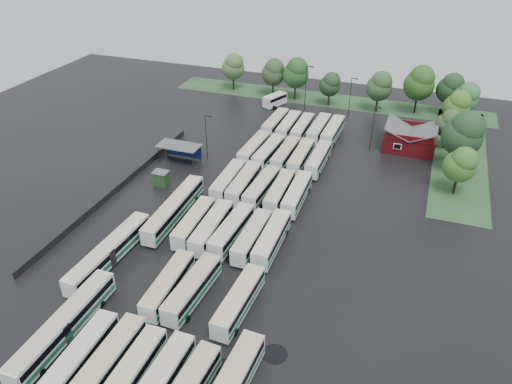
% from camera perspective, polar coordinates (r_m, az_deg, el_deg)
% --- Properties ---
extents(ground, '(160.00, 160.00, 0.00)m').
position_cam_1_polar(ground, '(75.13, -4.58, -5.80)').
color(ground, black).
rests_on(ground, ground).
extents(brick_building, '(10.07, 8.60, 5.39)m').
position_cam_1_polar(brick_building, '(106.23, 17.15, 5.66)').
color(brick_building, maroon).
rests_on(brick_building, ground).
extents(wash_shed, '(8.20, 4.20, 3.58)m').
position_cam_1_polar(wash_shed, '(97.25, -8.69, 5.09)').
color(wash_shed, '#2D2D30').
rests_on(wash_shed, ground).
extents(utility_hut, '(2.70, 2.20, 2.62)m').
position_cam_1_polar(utility_hut, '(90.35, -10.79, 1.57)').
color(utility_hut, '#1F4320').
rests_on(utility_hut, ground).
extents(grass_strip_north, '(80.00, 10.00, 0.01)m').
position_cam_1_polar(grass_strip_north, '(129.57, 8.12, 10.40)').
color(grass_strip_north, '#255026').
rests_on(grass_strip_north, ground).
extents(grass_strip_east, '(10.00, 50.00, 0.01)m').
position_cam_1_polar(grass_strip_east, '(107.31, 22.27, 3.82)').
color(grass_strip_east, '#255026').
rests_on(grass_strip_east, ground).
extents(west_fence, '(0.10, 50.00, 1.20)m').
position_cam_1_polar(west_fence, '(90.42, -15.47, 0.43)').
color(west_fence, '#2D2D30').
rests_on(west_fence, ground).
extents(bus_r0c0, '(2.78, 11.58, 3.21)m').
position_cam_1_polar(bus_r0c0, '(59.98, -19.37, -17.28)').
color(bus_r0c0, silver).
rests_on(bus_r0c0, ground).
extents(bus_r0c1, '(2.63, 12.04, 3.35)m').
position_cam_1_polar(bus_r0c1, '(58.41, -16.58, -18.19)').
color(bus_r0c1, silver).
rests_on(bus_r0c1, ground).
extents(bus_r0c2, '(2.55, 11.50, 3.19)m').
position_cam_1_polar(bus_r0c2, '(56.93, -14.11, -19.52)').
color(bus_r0c2, silver).
rests_on(bus_r0c2, ground).
extents(bus_r0c3, '(2.64, 11.72, 3.25)m').
position_cam_1_polar(bus_r0c3, '(55.59, -10.98, -20.60)').
color(bus_r0c3, silver).
rests_on(bus_r0c3, ground).
extents(bus_r1c1, '(2.84, 11.47, 3.17)m').
position_cam_1_polar(bus_r1c1, '(66.01, -10.00, -10.39)').
color(bus_r1c1, silver).
rests_on(bus_r1c1, ground).
extents(bus_r1c2, '(3.03, 11.81, 3.26)m').
position_cam_1_polar(bus_r1c2, '(64.92, -7.27, -10.89)').
color(bus_r1c2, silver).
rests_on(bus_r1c2, ground).
extents(bus_r1c4, '(2.86, 11.59, 3.20)m').
position_cam_1_polar(bus_r1c4, '(62.83, -1.97, -12.35)').
color(bus_r1c4, silver).
rests_on(bus_r1c4, ground).
extents(bus_r2c0, '(2.84, 11.56, 3.19)m').
position_cam_1_polar(bus_r2c0, '(76.69, -7.11, -3.50)').
color(bus_r2c0, silver).
rests_on(bus_r2c0, ground).
extents(bus_r2c1, '(2.87, 12.04, 3.33)m').
position_cam_1_polar(bus_r2c1, '(75.25, -5.08, -4.04)').
color(bus_r2c1, silver).
rests_on(bus_r2c1, ground).
extents(bus_r2c2, '(2.93, 11.80, 3.26)m').
position_cam_1_polar(bus_r2c2, '(74.53, -2.80, -4.37)').
color(bus_r2c2, silver).
rests_on(bus_r2c2, ground).
extents(bus_r2c3, '(2.46, 11.46, 3.19)m').
position_cam_1_polar(bus_r2c3, '(73.17, -0.46, -5.12)').
color(bus_r2c3, silver).
rests_on(bus_r2c3, ground).
extents(bus_r2c4, '(2.73, 11.89, 3.30)m').
position_cam_1_polar(bus_r2c4, '(72.72, 1.81, -5.34)').
color(bus_r2c4, silver).
rests_on(bus_r2c4, ground).
extents(bus_r3c0, '(2.75, 11.70, 3.24)m').
position_cam_1_polar(bus_r3c0, '(87.22, -3.19, 1.32)').
color(bus_r3c0, silver).
rests_on(bus_r3c0, ground).
extents(bus_r3c1, '(2.77, 12.00, 3.33)m').
position_cam_1_polar(bus_r3c1, '(86.17, -1.38, 1.00)').
color(bus_r3c1, silver).
rests_on(bus_r3c1, ground).
extents(bus_r3c2, '(2.96, 11.77, 3.25)m').
position_cam_1_polar(bus_r3c2, '(85.01, 0.66, 0.53)').
color(bus_r3c2, silver).
rests_on(bus_r3c2, ground).
extents(bus_r3c3, '(2.71, 11.47, 3.18)m').
position_cam_1_polar(bus_r3c3, '(84.06, 2.72, 0.08)').
color(bus_r3c3, silver).
rests_on(bus_r3c3, ground).
extents(bus_r3c4, '(2.74, 11.77, 3.26)m').
position_cam_1_polar(bus_r3c4, '(83.44, 4.70, -0.22)').
color(bus_r3c4, silver).
rests_on(bus_r3c4, ground).
extents(bus_r4c0, '(2.90, 11.97, 3.31)m').
position_cam_1_polar(bus_r4c0, '(98.28, -0.20, 5.00)').
color(bus_r4c0, silver).
rests_on(bus_r4c0, ground).
extents(bus_r4c1, '(3.08, 11.99, 3.31)m').
position_cam_1_polar(bus_r4c1, '(96.91, 1.47, 4.59)').
color(bus_r4c1, silver).
rests_on(bus_r4c1, ground).
extents(bus_r4c2, '(2.65, 11.45, 3.18)m').
position_cam_1_polar(bus_r4c2, '(96.37, 3.38, 4.34)').
color(bus_r4c2, silver).
rests_on(bus_r4c2, ground).
extents(bus_r4c3, '(2.57, 11.65, 3.24)m').
position_cam_1_polar(bus_r4c3, '(95.57, 5.17, 4.04)').
color(bus_r4c3, silver).
rests_on(bus_r4c3, ground).
extents(bus_r4c4, '(2.50, 11.60, 3.23)m').
position_cam_1_polar(bus_r4c4, '(95.05, 7.13, 3.76)').
color(bus_r4c4, silver).
rests_on(bus_r4c4, ground).
extents(bus_r5c0, '(2.73, 11.75, 3.26)m').
position_cam_1_polar(bus_r5c0, '(110.04, 2.24, 7.90)').
color(bus_r5c0, silver).
rests_on(bus_r5c0, ground).
extents(bus_r5c1, '(2.54, 11.56, 3.21)m').
position_cam_1_polar(bus_r5c1, '(108.84, 3.75, 7.57)').
color(bus_r5c1, silver).
rests_on(bus_r5c1, ground).
extents(bus_r5c2, '(2.52, 11.38, 3.16)m').
position_cam_1_polar(bus_r5c2, '(108.03, 5.32, 7.30)').
color(bus_r5c2, silver).
rests_on(bus_r5c2, ground).
extents(bus_r5c3, '(2.67, 11.78, 3.27)m').
position_cam_1_polar(bus_r5c3, '(107.86, 7.19, 7.18)').
color(bus_r5c3, silver).
rests_on(bus_r5c3, ground).
extents(bus_r5c4, '(2.77, 11.85, 3.28)m').
position_cam_1_polar(bus_r5c4, '(107.24, 8.77, 6.92)').
color(bus_r5c4, silver).
rests_on(bus_r5c4, ground).
extents(artic_bus_west_a, '(2.51, 17.23, 3.20)m').
position_cam_1_polar(artic_bus_west_a, '(63.95, -21.10, -14.03)').
color(artic_bus_west_a, silver).
rests_on(artic_bus_west_a, ground).
extents(artic_bus_west_b, '(2.96, 17.56, 3.25)m').
position_cam_1_polar(artic_bus_west_b, '(80.43, -9.34, -1.86)').
color(artic_bus_west_b, silver).
rests_on(artic_bus_west_b, ground).
extents(artic_bus_west_c, '(2.93, 17.27, 3.19)m').
position_cam_1_polar(artic_bus_west_c, '(73.14, -16.41, -6.61)').
color(artic_bus_west_c, silver).
rests_on(artic_bus_west_c, ground).
extents(minibus, '(4.74, 6.91, 2.84)m').
position_cam_1_polar(minibus, '(123.94, 2.17, 10.50)').
color(minibus, white).
rests_on(minibus, ground).
extents(tree_north_0, '(5.89, 5.89, 9.76)m').
position_cam_1_polar(tree_north_0, '(133.61, -2.59, 14.15)').
color(tree_north_0, black).
rests_on(tree_north_0, ground).
extents(tree_north_1, '(5.92, 5.92, 9.80)m').
position_cam_1_polar(tree_north_1, '(129.12, 2.03, 13.57)').
color(tree_north_1, black).
rests_on(tree_north_1, ground).
extents(tree_north_2, '(6.51, 6.51, 10.79)m').
position_cam_1_polar(tree_north_2, '(126.72, 4.62, 13.45)').
color(tree_north_2, '#312015').
rests_on(tree_north_2, ground).
extents(tree_north_3, '(5.12, 5.11, 8.47)m').
position_cam_1_polar(tree_north_3, '(124.07, 8.51, 12.10)').
color(tree_north_3, '#3B2716').
rests_on(tree_north_3, ground).
extents(tree_north_4, '(6.04, 6.04, 10.00)m').
position_cam_1_polar(tree_north_4, '(121.91, 13.97, 11.69)').
color(tree_north_4, black).
rests_on(tree_north_4, ground).
extents(tree_north_5, '(7.05, 7.05, 11.68)m').
position_cam_1_polar(tree_north_5, '(123.12, 18.23, 11.78)').
color(tree_north_5, black).
rests_on(tree_north_5, ground).
extents(tree_north_6, '(6.13, 6.13, 10.16)m').
position_cam_1_polar(tree_north_6, '(125.06, 21.38, 11.01)').
color(tree_north_6, black).
rests_on(tree_north_6, ground).
extents(tree_east_0, '(5.48, 5.48, 9.07)m').
position_cam_1_polar(tree_east_0, '(90.56, 22.39, 2.95)').
color(tree_east_0, black).
rests_on(tree_east_0, ground).
extents(tree_east_1, '(7.34, 7.34, 12.16)m').
position_cam_1_polar(tree_east_1, '(97.58, 22.69, 6.19)').
color(tree_east_1, '#322317').
rests_on(tree_east_1, ground).
extents(tree_east_2, '(5.16, 5.15, 8.54)m').
position_cam_1_polar(tree_east_2, '(107.48, 21.22, 7.33)').
color(tree_east_2, '#332117').
rests_on(tree_east_2, ground).
extents(tree_east_3, '(5.73, 5.73, 9.49)m').
position_cam_1_polar(tree_east_3, '(115.81, 22.03, 9.14)').
color(tree_east_3, black).
rests_on(tree_east_3, ground).
extents(tree_east_4, '(5.83, 5.81, 9.63)m').
position_cam_1_polar(tree_east_4, '(121.53, 22.90, 9.98)').
color(tree_east_4, '#312116').
rests_on(tree_east_4, ground).
extents(lamp_post_ne, '(1.45, 0.28, 9.43)m').
position_cam_1_polar(lamp_post_ne, '(102.28, 13.27, 7.47)').
color(lamp_post_ne, '#2D2D30').
rests_on(lamp_post_ne, ground).
extents(lamp_post_nw, '(1.43, 0.28, 9.29)m').
position_cam_1_polar(lamp_post_nw, '(96.30, -5.65, 6.62)').
color(lamp_post_nw, '#2D2D30').
rests_on(lamp_post_nw, ground).
extents(lamp_post_back_w, '(1.69, 0.33, 10.97)m').
position_cam_1_polar(lamp_post_back_w, '(119.80, 5.78, 12.07)').
color(lamp_post_back_w, '#2D2D30').
rests_on(lamp_post_back_w, ground).
extents(lamp_post_back_e, '(1.44, 0.28, 9.36)m').
position_cam_1_polar(lamp_post_back_e, '(117.99, 10.79, 10.90)').
color(lamp_post_back_e, '#2D2D30').
rests_on(lamp_post_back_e, ground).
extents(puddle_0, '(4.78, 4.78, 0.01)m').
position_cam_1_polar(puddle_0, '(61.19, -12.23, -17.10)').
color(puddle_0, black).
rests_on(puddle_0, ground).
extents(puddle_1, '(2.58, 2.58, 0.01)m').
position_cam_1_polar(puddle_1, '(58.30, -3.61, -19.40)').
color(puddle_1, black).
rests_on(puddle_1, ground).
extents(puddle_2, '(6.72, 6.72, 0.01)m').
position_cam_1_polar(puddle_2, '(81.74, -9.53, -2.80)').
color(puddle_2, black).
rests_on(puddle_2, ground).
extents(puddle_3, '(4.29, 4.29, 0.01)m').
position_cam_1_polar(puddle_3, '(72.06, -1.83, -7.54)').
color(puddle_3, black).
rests_on(puddle_3, ground).
extents(puddle_4, '(3.01, 3.01, 0.01)m').
position_cam_1_polar(puddle_4, '(59.45, 2.15, -18.02)').
color(puddle_4, black).
rests_on(puddle_4, ground).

